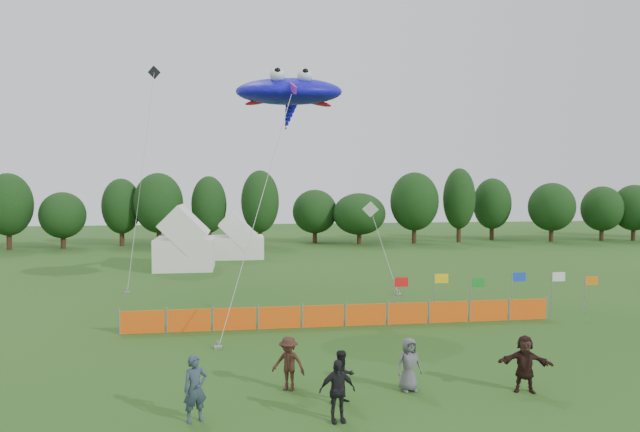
{
  "coord_description": "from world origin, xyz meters",
  "views": [
    {
      "loc": [
        -3.38,
        -17.3,
        6.43
      ],
      "look_at": [
        0.0,
        6.0,
        5.2
      ],
      "focal_mm": 32.0,
      "sensor_mm": 36.0,
      "label": 1
    }
  ],
  "objects": [
    {
      "name": "tent_right",
      "position": [
        -3.34,
        34.13,
        1.62
      ],
      "size": [
        4.53,
        3.63,
        3.2
      ],
      "color": "white",
      "rests_on": "ground"
    },
    {
      "name": "spectator_e",
      "position": [
        1.91,
        -0.27,
        0.84
      ],
      "size": [
        0.9,
        0.66,
        1.68
      ],
      "primitive_type": "imported",
      "rotation": [
        0.0,
        0.0,
        0.16
      ],
      "color": "#55545A",
      "rests_on": "ground"
    },
    {
      "name": "treeline",
      "position": [
        1.61,
        44.93,
        4.18
      ],
      "size": [
        104.57,
        8.78,
        8.36
      ],
      "color": "#382314",
      "rests_on": "ground"
    },
    {
      "name": "spectator_f",
      "position": [
        5.48,
        -0.88,
        0.89
      ],
      "size": [
        1.73,
        1.07,
        1.78
      ],
      "primitive_type": "imported",
      "rotation": [
        0.0,
        0.0,
        -0.36
      ],
      "color": "black",
      "rests_on": "ground"
    },
    {
      "name": "tent_left",
      "position": [
        -7.46,
        27.82,
        2.0
      ],
      "size": [
        4.49,
        4.49,
        3.96
      ],
      "color": "white",
      "rests_on": "ground"
    },
    {
      "name": "stingray_kite",
      "position": [
        -0.55,
        14.05,
        11.51
      ],
      "size": [
        6.85,
        16.13,
        12.57
      ],
      "color": "#1510EF",
      "rests_on": "ground"
    },
    {
      "name": "spectator_a",
      "position": [
        -4.56,
        -1.71,
        0.91
      ],
      "size": [
        0.78,
        0.66,
        1.83
      ],
      "primitive_type": "imported",
      "rotation": [
        0.0,
        0.0,
        0.4
      ],
      "color": "#2C394A",
      "rests_on": "ground"
    },
    {
      "name": "ground",
      "position": [
        0.0,
        0.0,
        0.0
      ],
      "size": [
        160.0,
        160.0,
        0.0
      ],
      "primitive_type": "plane",
      "color": "#234C16",
      "rests_on": "ground"
    },
    {
      "name": "small_kite_white",
      "position": [
        6.49,
        22.38,
        3.39
      ],
      "size": [
        1.45,
        10.5,
        5.3
      ],
      "color": "silver",
      "rests_on": "ground"
    },
    {
      "name": "spectator_c",
      "position": [
        -1.82,
        0.33,
        0.85
      ],
      "size": [
        1.27,
        1.07,
        1.7
      ],
      "primitive_type": "imported",
      "rotation": [
        0.0,
        0.0,
        -0.49
      ],
      "color": "#371E16",
      "rests_on": "ground"
    },
    {
      "name": "flag_row",
      "position": [
        9.13,
        8.95,
        1.41
      ],
      "size": [
        10.73,
        0.54,
        2.2
      ],
      "color": "gray",
      "rests_on": "ground"
    },
    {
      "name": "small_kite_dark",
      "position": [
        -9.53,
        22.44,
        8.94
      ],
      "size": [
        1.4,
        7.54,
        15.06
      ],
      "color": "black",
      "rests_on": "ground"
    },
    {
      "name": "barrier_fence",
      "position": [
        1.46,
        8.17,
        0.5
      ],
      "size": [
        19.9,
        0.06,
        1.0
      ],
      "color": "#FB560D",
      "rests_on": "ground"
    },
    {
      "name": "spectator_b",
      "position": [
        -0.33,
        -0.95,
        0.79
      ],
      "size": [
        0.91,
        0.81,
        1.57
      ],
      "primitive_type": "imported",
      "rotation": [
        0.0,
        0.0,
        0.33
      ],
      "color": "black",
      "rests_on": "ground"
    },
    {
      "name": "spectator_d",
      "position": [
        -0.73,
        -2.27,
        0.86
      ],
      "size": [
        1.05,
        0.52,
        1.73
      ],
      "primitive_type": "imported",
      "rotation": [
        0.0,
        0.0,
        0.1
      ],
      "color": "black",
      "rests_on": "ground"
    }
  ]
}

